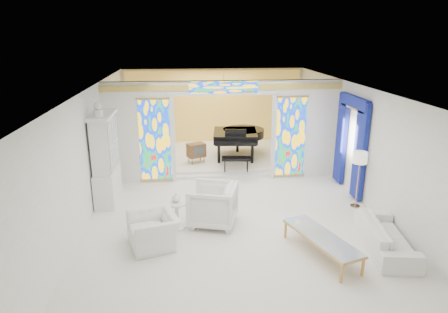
{
  "coord_description": "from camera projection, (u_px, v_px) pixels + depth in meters",
  "views": [
    {
      "loc": [
        -1.12,
        -9.54,
        4.31
      ],
      "look_at": [
        -0.16,
        0.2,
        1.27
      ],
      "focal_mm": 32.0,
      "sensor_mm": 36.0,
      "label": 1
    }
  ],
  "objects": [
    {
      "name": "floor",
      "position": [
        231.0,
        205.0,
        10.45
      ],
      "size": [
        12.0,
        12.0,
        0.0
      ],
      "primitive_type": "plane",
      "color": "silver",
      "rests_on": "ground"
    },
    {
      "name": "ceiling",
      "position": [
        232.0,
        90.0,
        9.56
      ],
      "size": [
        7.0,
        12.0,
        0.02
      ],
      "primitive_type": "cube",
      "color": "white",
      "rests_on": "wall_back"
    },
    {
      "name": "wall_back",
      "position": [
        214.0,
        107.0,
        15.71
      ],
      "size": [
        7.0,
        0.02,
        3.0
      ],
      "primitive_type": "cube",
      "color": "silver",
      "rests_on": "floor"
    },
    {
      "name": "wall_front",
      "position": [
        295.0,
        305.0,
        4.3
      ],
      "size": [
        7.0,
        0.02,
        3.0
      ],
      "primitive_type": "cube",
      "color": "silver",
      "rests_on": "floor"
    },
    {
      "name": "wall_left",
      "position": [
        88.0,
        154.0,
        9.68
      ],
      "size": [
        0.02,
        12.0,
        3.0
      ],
      "primitive_type": "cube",
      "color": "silver",
      "rests_on": "floor"
    },
    {
      "name": "wall_right",
      "position": [
        365.0,
        146.0,
        10.33
      ],
      "size": [
        0.02,
        12.0,
        3.0
      ],
      "primitive_type": "cube",
      "color": "silver",
      "rests_on": "floor"
    },
    {
      "name": "partition_wall",
      "position": [
        223.0,
        126.0,
        11.86
      ],
      "size": [
        7.0,
        0.22,
        3.0
      ],
      "color": "silver",
      "rests_on": "floor"
    },
    {
      "name": "stained_glass_left",
      "position": [
        155.0,
        140.0,
        11.67
      ],
      "size": [
        0.9,
        0.04,
        2.4
      ],
      "primitive_type": "cube",
      "color": "gold",
      "rests_on": "partition_wall"
    },
    {
      "name": "stained_glass_right",
      "position": [
        291.0,
        137.0,
        12.05
      ],
      "size": [
        0.9,
        0.04,
        2.4
      ],
      "primitive_type": "cube",
      "color": "gold",
      "rests_on": "partition_wall"
    },
    {
      "name": "stained_glass_transom",
      "position": [
        224.0,
        87.0,
        11.41
      ],
      "size": [
        2.0,
        0.04,
        0.34
      ],
      "primitive_type": "cube",
      "color": "gold",
      "rests_on": "partition_wall"
    },
    {
      "name": "alcove_platform",
      "position": [
        218.0,
        156.0,
        14.32
      ],
      "size": [
        6.8,
        3.8,
        0.18
      ],
      "primitive_type": "cube",
      "color": "silver",
      "rests_on": "floor"
    },
    {
      "name": "gold_curtain_back",
      "position": [
        214.0,
        108.0,
        15.59
      ],
      "size": [
        6.7,
        0.1,
        2.9
      ],
      "primitive_type": "cube",
      "color": "#F1C054",
      "rests_on": "wall_back"
    },
    {
      "name": "chandelier",
      "position": [
        224.0,
        87.0,
        13.51
      ],
      "size": [
        0.48,
        0.48,
        0.3
      ],
      "primitive_type": "cylinder",
      "color": "#C28E44",
      "rests_on": "ceiling"
    },
    {
      "name": "blue_drapes",
      "position": [
        351.0,
        137.0,
        10.97
      ],
      "size": [
        0.14,
        1.85,
        2.65
      ],
      "color": "navy",
      "rests_on": "wall_right"
    },
    {
      "name": "china_cabinet",
      "position": [
        106.0,
        159.0,
        10.37
      ],
      "size": [
        0.56,
        1.46,
        2.72
      ],
      "color": "silver",
      "rests_on": "floor"
    },
    {
      "name": "armchair_left",
      "position": [
        153.0,
        230.0,
        8.38
      ],
      "size": [
        1.22,
        1.31,
        0.7
      ],
      "primitive_type": "imported",
      "rotation": [
        0.0,
        0.0,
        -1.27
      ],
      "color": "silver",
      "rests_on": "floor"
    },
    {
      "name": "armchair_right",
      "position": [
        213.0,
        205.0,
        9.28
      ],
      "size": [
        1.3,
        1.28,
        0.97
      ],
      "primitive_type": "imported",
      "rotation": [
        0.0,
        0.0,
        -1.84
      ],
      "color": "white",
      "rests_on": "floor"
    },
    {
      "name": "sofa",
      "position": [
        387.0,
        236.0,
        8.23
      ],
      "size": [
        1.1,
        2.13,
        0.59
      ],
      "primitive_type": "imported",
      "rotation": [
        0.0,
        0.0,
        1.41
      ],
      "color": "white",
      "rests_on": "floor"
    },
    {
      "name": "side_table",
      "position": [
        177.0,
        211.0,
        9.06
      ],
      "size": [
        0.54,
        0.54,
        0.67
      ],
      "rotation": [
        0.0,
        0.0,
        0.0
      ],
      "color": "silver",
      "rests_on": "floor"
    },
    {
      "name": "vase",
      "position": [
        176.0,
        197.0,
        8.97
      ],
      "size": [
        0.2,
        0.2,
        0.2
      ],
      "primitive_type": "imported",
      "rotation": [
        0.0,
        0.0,
        -0.06
      ],
      "color": "silver",
      "rests_on": "side_table"
    },
    {
      "name": "coffee_table",
      "position": [
        322.0,
        238.0,
        7.97
      ],
      "size": [
        1.2,
        2.04,
        0.44
      ],
      "rotation": [
        0.0,
        0.0,
        0.33
      ],
      "color": "silver",
      "rests_on": "floor"
    },
    {
      "name": "floor_lamp",
      "position": [
        360.0,
        160.0,
        9.99
      ],
      "size": [
        0.44,
        0.44,
        1.47
      ],
      "rotation": [
        0.0,
        0.0,
        -0.27
      ],
      "color": "#C28E44",
      "rests_on": "floor"
    },
    {
      "name": "grand_piano",
      "position": [
        239.0,
        135.0,
        13.78
      ],
      "size": [
        1.93,
        2.83,
        1.11
      ],
      "rotation": [
        0.0,
        0.0,
        -0.1
      ],
      "color": "black",
      "rests_on": "alcove_platform"
    },
    {
      "name": "tv_console",
      "position": [
        196.0,
        150.0,
        13.16
      ],
      "size": [
        0.67,
        0.58,
        0.65
      ],
      "rotation": [
        0.0,
        0.0,
        0.42
      ],
      "color": "brown",
      "rests_on": "alcove_platform"
    }
  ]
}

